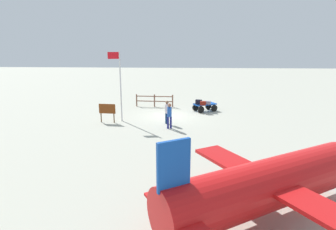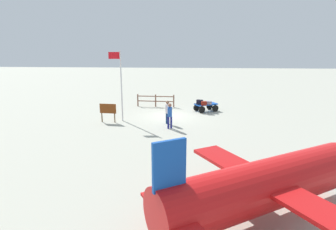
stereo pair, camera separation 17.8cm
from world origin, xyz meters
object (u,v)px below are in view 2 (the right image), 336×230
at_px(signboard, 108,110).
at_px(suitcase_grey, 209,103).
at_px(worker_lead, 168,110).
at_px(suitcase_dark, 200,102).
at_px(luggage_cart, 206,106).
at_px(worker_trailing, 170,114).
at_px(suitcase_maroon, 204,103).
at_px(airplane_near, 270,183).
at_px(flagpole, 120,81).

bearing_deg(signboard, suitcase_grey, -152.17).
bearing_deg(worker_lead, suitcase_dark, -120.59).
bearing_deg(luggage_cart, worker_trailing, 64.07).
xyz_separation_m(luggage_cart, suitcase_maroon, (0.20, 0.69, 0.37)).
xyz_separation_m(luggage_cart, signboard, (7.45, 4.37, 0.47)).
bearing_deg(suitcase_dark, suitcase_maroon, 133.53).
relative_size(suitcase_maroon, suitcase_dark, 0.80).
xyz_separation_m(suitcase_maroon, airplane_near, (-1.36, 14.98, 0.39)).
bearing_deg(airplane_near, suitcase_maroon, -84.81).
relative_size(luggage_cart, suitcase_grey, 4.24).
relative_size(suitcase_maroon, worker_lead, 0.28).
xyz_separation_m(suitcase_dark, flagpole, (6.02, 3.54, 2.16)).
relative_size(luggage_cart, signboard, 1.58).
bearing_deg(airplane_near, suitcase_grey, -86.60).
bearing_deg(suitcase_dark, worker_lead, 59.41).
relative_size(suitcase_grey, flagpole, 0.10).
xyz_separation_m(worker_trailing, airplane_near, (-3.91, 10.01, 0.21)).
bearing_deg(worker_trailing, flagpole, -25.19).
bearing_deg(suitcase_dark, airplane_near, 96.34).
distance_m(suitcase_grey, suitcase_dark, 0.80).
xyz_separation_m(suitcase_dark, worker_trailing, (2.20, 5.33, 0.14)).
height_order(airplane_near, flagpole, flagpole).
height_order(worker_lead, worker_trailing, worker_trailing).
xyz_separation_m(suitcase_maroon, signboard, (7.25, 3.68, 0.10)).
distance_m(suitcase_grey, worker_trailing, 6.14).
xyz_separation_m(luggage_cart, suitcase_grey, (-0.24, 0.31, 0.35)).
bearing_deg(suitcase_maroon, worker_trailing, 62.85).
height_order(worker_trailing, signboard, worker_trailing).
bearing_deg(suitcase_dark, signboard, 30.36).
height_order(luggage_cart, suitcase_dark, suitcase_dark).
bearing_deg(luggage_cart, airplane_near, 94.21).
bearing_deg(luggage_cart, worker_lead, 56.15).
relative_size(airplane_near, signboard, 5.56).
bearing_deg(suitcase_maroon, suitcase_dark, -46.47).
xyz_separation_m(suitcase_maroon, worker_lead, (2.80, 3.78, 0.16)).
relative_size(suitcase_grey, suitcase_dark, 0.87).
bearing_deg(worker_lead, flagpole, -9.69).
distance_m(luggage_cart, signboard, 8.65).
relative_size(worker_trailing, signboard, 1.26).
bearing_deg(worker_trailing, suitcase_dark, -112.44).
height_order(luggage_cart, suitcase_grey, suitcase_grey).
distance_m(luggage_cart, flagpole, 8.05).
bearing_deg(flagpole, suitcase_grey, -152.45).
bearing_deg(suitcase_dark, suitcase_grey, -178.71).
xyz_separation_m(luggage_cart, suitcase_dark, (0.55, 0.33, 0.40)).
relative_size(worker_lead, worker_trailing, 0.98).
xyz_separation_m(luggage_cart, worker_lead, (3.00, 4.48, 0.53)).
bearing_deg(worker_trailing, signboard, -15.37).
xyz_separation_m(suitcase_grey, airplane_near, (-0.91, 15.36, 0.41)).
bearing_deg(luggage_cart, signboard, 30.40).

